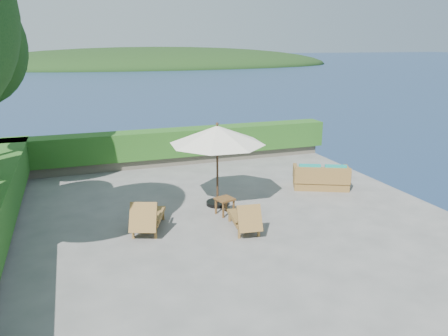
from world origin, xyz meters
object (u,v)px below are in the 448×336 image
object	(u,v)px
wicker_loveseat	(321,178)
lounge_left	(147,217)
patio_umbrella	(217,136)
side_table	(225,201)
lounge_right	(245,218)

from	to	relation	value
wicker_loveseat	lounge_left	bearing A→B (deg)	-141.05
patio_umbrella	wicker_loveseat	xyz separation A→B (m)	(3.62, 0.32, -1.71)
side_table	wicker_loveseat	xyz separation A→B (m)	(3.66, 1.09, -0.06)
lounge_left	wicker_loveseat	xyz separation A→B (m)	(5.84, 1.48, -0.04)
lounge_left	wicker_loveseat	bearing A→B (deg)	34.66
lounge_right	side_table	distance (m)	1.19
lounge_right	patio_umbrella	bearing A→B (deg)	99.32
patio_umbrella	wicker_loveseat	bearing A→B (deg)	5.12
lounge_right	wicker_loveseat	xyz separation A→B (m)	(3.55, 2.27, -0.01)
patio_umbrella	lounge_right	bearing A→B (deg)	-88.11
lounge_left	wicker_loveseat	distance (m)	6.02
patio_umbrella	side_table	bearing A→B (deg)	-93.62
lounge_left	side_table	distance (m)	2.21
lounge_right	wicker_loveseat	distance (m)	4.22
patio_umbrella	side_table	distance (m)	1.82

